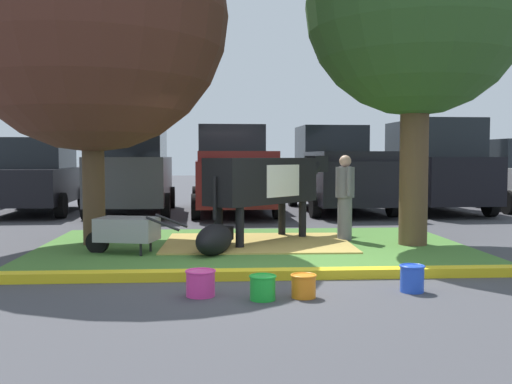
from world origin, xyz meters
name	(u,v)px	position (x,y,z in m)	size (l,w,h in m)	color
ground_plane	(262,270)	(0.00, 0.00, 0.00)	(80.00, 80.00, 0.00)	#424247
grass_island	(254,247)	(0.03, 1.99, 0.01)	(7.21, 4.84, 0.02)	#477A33
curb_yellow	(268,274)	(0.03, -0.58, 0.06)	(8.41, 0.24, 0.12)	yellow
hay_bedding	(257,243)	(0.10, 2.32, 0.03)	(3.20, 2.40, 0.04)	tan
shade_tree_left	(91,15)	(-2.71, 2.41, 3.92)	(4.65, 4.65, 6.26)	#4C3823
shade_tree_right	(416,6)	(2.77, 2.02, 4.07)	(3.76, 3.76, 5.99)	brown
cow_holstein	(266,181)	(0.29, 2.60, 1.10)	(2.48, 2.48, 1.55)	black
calf_lying	(215,239)	(-0.63, 1.30, 0.24)	(0.79, 1.33, 0.48)	black
person_handler	(345,195)	(1.72, 2.64, 0.83)	(0.34, 0.53, 1.56)	slate
wheelbarrow	(126,230)	(-2.03, 1.42, 0.39)	(1.62, 0.84, 0.63)	gray
bucket_pink	(201,283)	(-0.79, -1.44, 0.15)	(0.34, 0.34, 0.29)	#EA3893
bucket_green	(263,287)	(-0.12, -1.66, 0.14)	(0.30, 0.30, 0.27)	green
bucket_orange	(304,285)	(0.34, -1.58, 0.13)	(0.29, 0.29, 0.26)	orange
bucket_blue	(412,278)	(1.60, -1.40, 0.16)	(0.29, 0.29, 0.31)	blue
sedan_red	(38,177)	(-5.40, 8.39, 0.98)	(2.13, 4.45, 2.02)	black
suv_dark_grey	(133,166)	(-2.85, 8.16, 1.27)	(2.23, 4.66, 2.52)	#3D3D42
pickup_truck_maroon	(232,172)	(-0.16, 8.27, 1.11)	(2.35, 5.46, 2.42)	maroon
pickup_truck_black	(337,171)	(2.79, 8.52, 1.11)	(2.35, 5.46, 2.42)	black
suv_black	(432,166)	(5.38, 8.14, 1.27)	(2.23, 4.66, 2.52)	black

